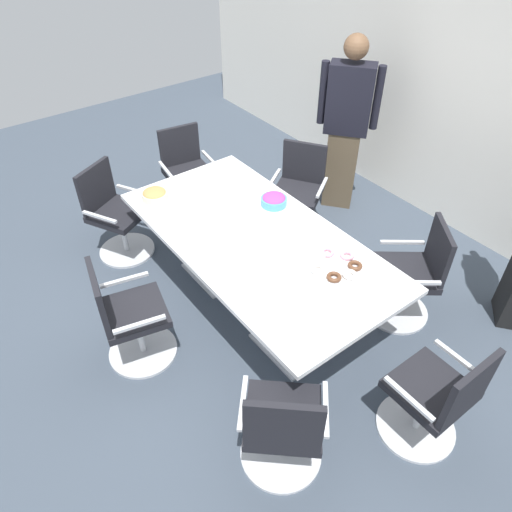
{
  "coord_description": "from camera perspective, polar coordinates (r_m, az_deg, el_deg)",
  "views": [
    {
      "loc": [
        2.38,
        -1.79,
        3.08
      ],
      "look_at": [
        0.0,
        0.0,
        0.55
      ],
      "focal_mm": 33.65,
      "sensor_mm": 36.0,
      "label": 1
    }
  ],
  "objects": [
    {
      "name": "office_chair_0",
      "position": [
        3.73,
        -14.94,
        -7.3
      ],
      "size": [
        0.65,
        0.65,
        0.91
      ],
      "rotation": [
        0.0,
        0.0,
        -0.23
      ],
      "color": "silver",
      "rests_on": "ground"
    },
    {
      "name": "snack_bowl_cookies",
      "position": [
        4.28,
        -11.96,
        7.16
      ],
      "size": [
        0.23,
        0.23,
        0.1
      ],
      "color": "beige",
      "rests_on": "conference_table"
    },
    {
      "name": "plate_stack",
      "position": [
        3.8,
        2.91,
        2.69
      ],
      "size": [
        0.22,
        0.22,
        0.03
      ],
      "color": "white",
      "rests_on": "conference_table"
    },
    {
      "name": "office_chair_2",
      "position": [
        3.39,
        20.52,
        -15.72
      ],
      "size": [
        0.55,
        0.55,
        0.91
      ],
      "rotation": [
        0.0,
        0.0,
        -4.72
      ],
      "color": "silver",
      "rests_on": "ground"
    },
    {
      "name": "snack_bowl_candy_mix",
      "position": [
        4.12,
        2.14,
        6.68
      ],
      "size": [
        0.22,
        0.22,
        0.1
      ],
      "color": "#4C9EC6",
      "rests_on": "conference_table"
    },
    {
      "name": "napkin_pile",
      "position": [
        4.06,
        -5.12,
        5.73
      ],
      "size": [
        0.14,
        0.14,
        0.07
      ],
      "primitive_type": "cube",
      "color": "white",
      "rests_on": "conference_table"
    },
    {
      "name": "office_chair_1",
      "position": [
        3.09,
        3.18,
        -19.9
      ],
      "size": [
        0.76,
        0.76,
        0.91
      ],
      "rotation": [
        0.0,
        0.0,
        0.84
      ],
      "color": "silver",
      "rests_on": "ground"
    },
    {
      "name": "donut_platter",
      "position": [
        3.54,
        9.41,
        -1.06
      ],
      "size": [
        0.39,
        0.39,
        0.04
      ],
      "color": "white",
      "rests_on": "conference_table"
    },
    {
      "name": "office_chair_3",
      "position": [
        4.13,
        17.98,
        -2.45
      ],
      "size": [
        0.76,
        0.76,
        0.91
      ],
      "rotation": [
        0.0,
        0.0,
        -3.8
      ],
      "color": "silver",
      "rests_on": "ground"
    },
    {
      "name": "office_chair_5",
      "position": [
        5.26,
        -8.13,
        9.37
      ],
      "size": [
        0.61,
        0.61,
        0.91
      ],
      "rotation": [
        0.0,
        0.0,
        -1.72
      ],
      "color": "silver",
      "rests_on": "ground"
    },
    {
      "name": "person_standing_0",
      "position": [
        5.13,
        10.69,
        15.22
      ],
      "size": [
        0.53,
        0.45,
        1.82
      ],
      "rotation": [
        0.0,
        0.0,
        -2.47
      ],
      "color": "brown",
      "rests_on": "ground"
    },
    {
      "name": "conference_table",
      "position": [
        3.86,
        0.0,
        0.85
      ],
      "size": [
        2.4,
        1.2,
        0.75
      ],
      "color": "white",
      "rests_on": "ground"
    },
    {
      "name": "back_wall",
      "position": [
        5.11,
        23.26,
        18.06
      ],
      "size": [
        8.0,
        0.1,
        2.8
      ],
      "primitive_type": "cube",
      "color": "white",
      "rests_on": "ground"
    },
    {
      "name": "ground_plane",
      "position": [
        4.29,
        0.0,
        -5.66
      ],
      "size": [
        10.0,
        10.0,
        0.01
      ],
      "primitive_type": "cube",
      "color": "#3D4754"
    },
    {
      "name": "office_chair_6",
      "position": [
        4.78,
        -16.36,
        4.49
      ],
      "size": [
        0.73,
        0.73,
        0.91
      ],
      "rotation": [
        0.0,
        0.0,
        -1.08
      ],
      "color": "silver",
      "rests_on": "ground"
    },
    {
      "name": "office_chair_4",
      "position": [
        4.92,
        5.04,
        7.24
      ],
      "size": [
        0.75,
        0.75,
        0.91
      ],
      "rotation": [
        0.0,
        0.0,
        -2.56
      ],
      "color": "silver",
      "rests_on": "ground"
    }
  ]
}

